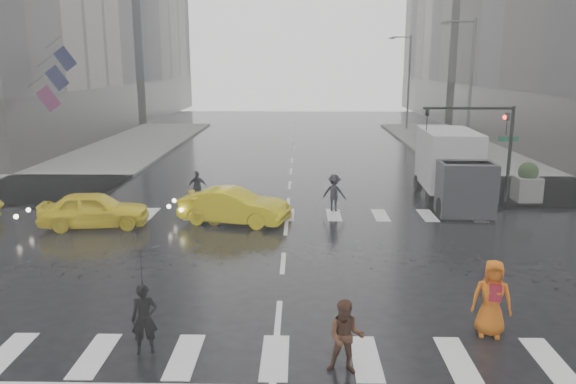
{
  "coord_description": "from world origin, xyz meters",
  "views": [
    {
      "loc": [
        0.53,
        -17.23,
        6.32
      ],
      "look_at": [
        0.12,
        2.0,
        1.92
      ],
      "focal_mm": 35.0,
      "sensor_mm": 36.0,
      "label": 1
    }
  ],
  "objects_px": {
    "pedestrian_brown": "(346,337)",
    "box_truck": "(452,166)",
    "taxi_front": "(94,210)",
    "pedestrian_orange": "(492,298)",
    "traffic_signal_pole": "(489,135)",
    "taxi_mid": "(233,206)"
  },
  "relations": [
    {
      "from": "pedestrian_brown",
      "to": "taxi_front",
      "type": "xyz_separation_m",
      "value": [
        -9.07,
        10.55,
        -0.09
      ]
    },
    {
      "from": "taxi_front",
      "to": "taxi_mid",
      "type": "distance_m",
      "value": 5.43
    },
    {
      "from": "taxi_front",
      "to": "pedestrian_orange",
      "type": "bearing_deg",
      "value": -132.87
    },
    {
      "from": "taxi_front",
      "to": "box_truck",
      "type": "relative_size",
      "value": 0.67
    },
    {
      "from": "pedestrian_orange",
      "to": "box_truck",
      "type": "height_order",
      "value": "box_truck"
    },
    {
      "from": "traffic_signal_pole",
      "to": "pedestrian_brown",
      "type": "height_order",
      "value": "traffic_signal_pole"
    },
    {
      "from": "traffic_signal_pole",
      "to": "pedestrian_brown",
      "type": "distance_m",
      "value": 16.56
    },
    {
      "from": "traffic_signal_pole",
      "to": "pedestrian_orange",
      "type": "xyz_separation_m",
      "value": [
        -3.94,
        -12.84,
        -2.28
      ]
    },
    {
      "from": "pedestrian_orange",
      "to": "taxi_mid",
      "type": "relative_size",
      "value": 0.44
    },
    {
      "from": "pedestrian_orange",
      "to": "taxi_front",
      "type": "height_order",
      "value": "pedestrian_orange"
    },
    {
      "from": "pedestrian_brown",
      "to": "pedestrian_orange",
      "type": "height_order",
      "value": "pedestrian_orange"
    },
    {
      "from": "pedestrian_brown",
      "to": "taxi_mid",
      "type": "xyz_separation_m",
      "value": [
        -3.67,
        11.21,
        -0.09
      ]
    },
    {
      "from": "pedestrian_brown",
      "to": "pedestrian_orange",
      "type": "bearing_deg",
      "value": 32.53
    },
    {
      "from": "pedestrian_brown",
      "to": "taxi_front",
      "type": "bearing_deg",
      "value": 137.43
    },
    {
      "from": "traffic_signal_pole",
      "to": "box_truck",
      "type": "distance_m",
      "value": 2.1
    },
    {
      "from": "box_truck",
      "to": "traffic_signal_pole",
      "type": "bearing_deg",
      "value": -1.35
    },
    {
      "from": "pedestrian_brown",
      "to": "pedestrian_orange",
      "type": "xyz_separation_m",
      "value": [
        3.57,
        1.72,
        0.14
      ]
    },
    {
      "from": "traffic_signal_pole",
      "to": "taxi_front",
      "type": "xyz_separation_m",
      "value": [
        -16.57,
        -4.01,
        -2.51
      ]
    },
    {
      "from": "traffic_signal_pole",
      "to": "taxi_front",
      "type": "relative_size",
      "value": 1.08
    },
    {
      "from": "traffic_signal_pole",
      "to": "taxi_mid",
      "type": "distance_m",
      "value": 11.94
    },
    {
      "from": "traffic_signal_pole",
      "to": "taxi_mid",
      "type": "bearing_deg",
      "value": -163.3
    },
    {
      "from": "pedestrian_brown",
      "to": "box_truck",
      "type": "height_order",
      "value": "box_truck"
    }
  ]
}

